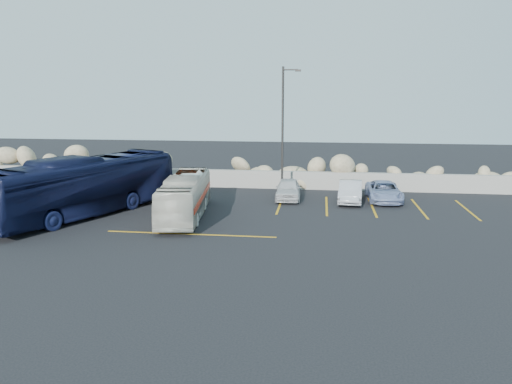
# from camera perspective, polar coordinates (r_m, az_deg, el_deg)

# --- Properties ---
(ground) EXTENTS (90.00, 90.00, 0.00)m
(ground) POSITION_cam_1_polar(r_m,az_deg,el_deg) (22.94, -5.20, -5.05)
(ground) COLOR black
(ground) RESTS_ON ground
(seawall) EXTENTS (60.00, 0.40, 1.20)m
(seawall) POSITION_cam_1_polar(r_m,az_deg,el_deg) (34.32, -0.85, 1.49)
(seawall) COLOR gray
(seawall) RESTS_ON ground
(riprap_pile) EXTENTS (54.00, 2.80, 2.60)m
(riprap_pile) POSITION_cam_1_polar(r_m,az_deg,el_deg) (35.39, -0.57, 2.94)
(riprap_pile) COLOR tan
(riprap_pile) RESTS_ON ground
(parking_lines) EXTENTS (18.16, 9.36, 0.01)m
(parking_lines) POSITION_cam_1_polar(r_m,az_deg,el_deg) (27.79, 6.74, -2.17)
(parking_lines) COLOR #C58D17
(parking_lines) RESTS_ON ground
(lamppost) EXTENTS (1.14, 0.18, 8.00)m
(lamppost) POSITION_cam_1_polar(r_m,az_deg,el_deg) (31.13, 3.16, 7.32)
(lamppost) COLOR #2C2927
(lamppost) RESTS_ON ground
(vintage_bus) EXTENTS (2.80, 8.07, 2.20)m
(vintage_bus) POSITION_cam_1_polar(r_m,az_deg,el_deg) (26.45, -8.11, -0.47)
(vintage_bus) COLOR beige
(vintage_bus) RESTS_ON ground
(tour_coach) EXTENTS (6.95, 11.43, 3.15)m
(tour_coach) POSITION_cam_1_polar(r_m,az_deg,el_deg) (27.97, -19.00, 0.66)
(tour_coach) COLOR black
(tour_coach) RESTS_ON ground
(car_a) EXTENTS (1.61, 3.74, 1.26)m
(car_a) POSITION_cam_1_polar(r_m,az_deg,el_deg) (30.65, 3.69, 0.33)
(car_a) COLOR silver
(car_a) RESTS_ON ground
(car_b) EXTENTS (1.61, 3.92, 1.26)m
(car_b) POSITION_cam_1_polar(r_m,az_deg,el_deg) (30.34, 10.73, 0.05)
(car_b) COLOR silver
(car_b) RESTS_ON ground
(car_d) EXTENTS (2.00, 4.22, 1.16)m
(car_d) POSITION_cam_1_polar(r_m,az_deg,el_deg) (31.11, 14.41, 0.08)
(car_d) COLOR #8495BC
(car_d) RESTS_ON ground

